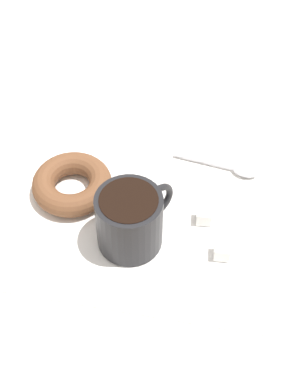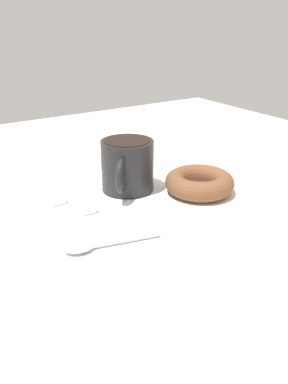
{
  "view_description": "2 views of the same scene",
  "coord_description": "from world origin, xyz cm",
  "px_view_note": "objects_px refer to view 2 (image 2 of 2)",
  "views": [
    {
      "loc": [
        45.7,
        4.81,
        56.14
      ],
      "look_at": [
        0.2,
        -0.08,
        2.3
      ],
      "focal_mm": 50.0,
      "sensor_mm": 36.0,
      "label": 1
    },
    {
      "loc": [
        -47.7,
        31.16,
        27.1
      ],
      "look_at": [
        0.2,
        -0.08,
        2.3
      ],
      "focal_mm": 40.0,
      "sensor_mm": 36.0,
      "label": 2
    }
  ],
  "objects_px": {
    "coffee_cup": "(127,165)",
    "sugar_cube_extra": "(57,197)",
    "spoon": "(92,246)",
    "sugar_cube": "(87,206)",
    "donut": "(199,183)"
  },
  "relations": [
    {
      "from": "sugar_cube",
      "to": "sugar_cube_extra",
      "type": "bearing_deg",
      "value": 24.83
    },
    {
      "from": "coffee_cup",
      "to": "donut",
      "type": "distance_m",
      "value": 0.12
    },
    {
      "from": "coffee_cup",
      "to": "donut",
      "type": "xyz_separation_m",
      "value": [
        -0.07,
        -0.09,
        -0.03
      ]
    },
    {
      "from": "coffee_cup",
      "to": "sugar_cube",
      "type": "bearing_deg",
      "value": 113.53
    },
    {
      "from": "sugar_cube",
      "to": "sugar_cube_extra",
      "type": "relative_size",
      "value": 0.97
    },
    {
      "from": "sugar_cube_extra",
      "to": "spoon",
      "type": "bearing_deg",
      "value": 173.72
    },
    {
      "from": "sugar_cube_extra",
      "to": "sugar_cube",
      "type": "bearing_deg",
      "value": -155.17
    },
    {
      "from": "coffee_cup",
      "to": "sugar_cube_extra",
      "type": "bearing_deg",
      "value": 83.58
    },
    {
      "from": "coffee_cup",
      "to": "sugar_cube_extra",
      "type": "xyz_separation_m",
      "value": [
        0.01,
        0.11,
        -0.03
      ]
    },
    {
      "from": "spoon",
      "to": "sugar_cube_extra",
      "type": "xyz_separation_m",
      "value": [
        0.15,
        -0.02,
        0.01
      ]
    },
    {
      "from": "donut",
      "to": "sugar_cube_extra",
      "type": "relative_size",
      "value": 5.52
    },
    {
      "from": "coffee_cup",
      "to": "spoon",
      "type": "bearing_deg",
      "value": 135.61
    },
    {
      "from": "spoon",
      "to": "sugar_cube",
      "type": "bearing_deg",
      "value": -23.16
    },
    {
      "from": "spoon",
      "to": "sugar_cube",
      "type": "distance_m",
      "value": 0.1
    },
    {
      "from": "spoon",
      "to": "coffee_cup",
      "type": "bearing_deg",
      "value": -44.39
    }
  ]
}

